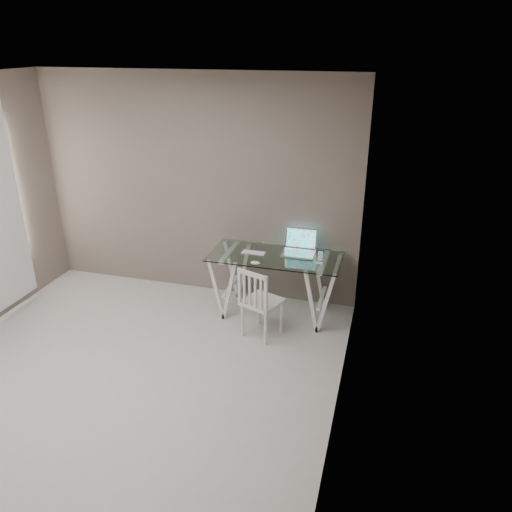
{
  "coord_description": "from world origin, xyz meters",
  "views": [
    {
      "loc": [
        2.26,
        -3.22,
        3.01
      ],
      "look_at": [
        0.94,
        1.55,
        0.85
      ],
      "focal_mm": 35.0,
      "sensor_mm": 36.0,
      "label": 1
    }
  ],
  "objects": [
    {
      "name": "room",
      "position": [
        -0.06,
        0.02,
        1.72
      ],
      "size": [
        4.5,
        4.52,
        2.71
      ],
      "color": "#AAA8A3",
      "rests_on": "ground"
    },
    {
      "name": "keyboard",
      "position": [
        0.83,
        1.86,
        0.75
      ],
      "size": [
        0.28,
        0.12,
        0.01
      ],
      "primitive_type": "cube",
      "color": "silver",
      "rests_on": "desk"
    },
    {
      "name": "chair",
      "position": [
        1.04,
        1.3,
        0.45
      ],
      "size": [
        0.49,
        0.49,
        0.82
      ],
      "rotation": [
        0.0,
        0.0,
        -0.36
      ],
      "color": "silver",
      "rests_on": "ground"
    },
    {
      "name": "desk",
      "position": [
        1.09,
        1.85,
        0.38
      ],
      "size": [
        1.5,
        0.7,
        0.75
      ],
      "color": "silver",
      "rests_on": "ground"
    },
    {
      "name": "laptop",
      "position": [
        1.33,
        2.02,
        0.81
      ],
      "size": [
        0.37,
        0.31,
        0.26
      ],
      "color": "#BCBCC0",
      "rests_on": "desk"
    },
    {
      "name": "phone_dock",
      "position": [
        1.61,
        1.79,
        0.79
      ],
      "size": [
        0.08,
        0.08,
        0.14
      ],
      "color": "white",
      "rests_on": "desk"
    },
    {
      "name": "mouse",
      "position": [
        0.93,
        1.56,
        0.76
      ],
      "size": [
        0.11,
        0.06,
        0.03
      ],
      "primitive_type": "ellipsoid",
      "color": "silver",
      "rests_on": "desk"
    }
  ]
}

